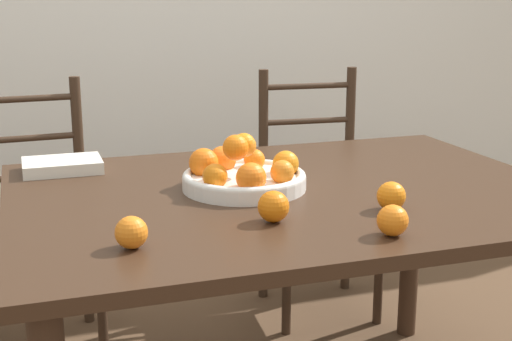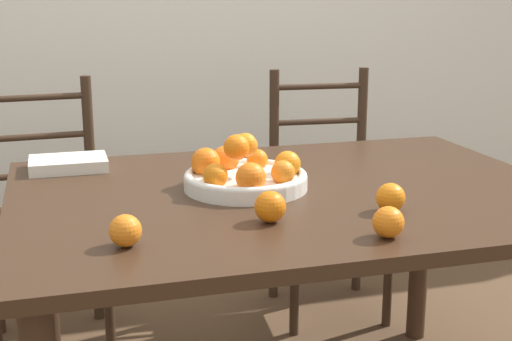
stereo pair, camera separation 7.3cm
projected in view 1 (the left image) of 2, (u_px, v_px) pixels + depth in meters
name	position (u px, v px, depth m)	size (l,w,h in m)	color
dining_table	(289.00, 222.00, 1.98)	(1.51, 1.09, 0.77)	#382316
fruit_bowl	(243.00, 174.00, 1.95)	(0.34, 0.34, 0.16)	white
orange_loose_0	(273.00, 207.00, 1.67)	(0.08, 0.08, 0.08)	orange
orange_loose_1	(391.00, 196.00, 1.76)	(0.07, 0.07, 0.07)	orange
orange_loose_2	(131.00, 232.00, 1.50)	(0.07, 0.07, 0.07)	orange
orange_loose_3	(393.00, 220.00, 1.58)	(0.07, 0.07, 0.07)	orange
chair_left	(35.00, 225.00, 2.57)	(0.44, 0.42, 0.99)	#382619
chair_right	(317.00, 197.00, 2.91)	(0.45, 0.43, 0.99)	#382619
book_stack	(62.00, 166.00, 2.14)	(0.23, 0.16, 0.04)	silver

